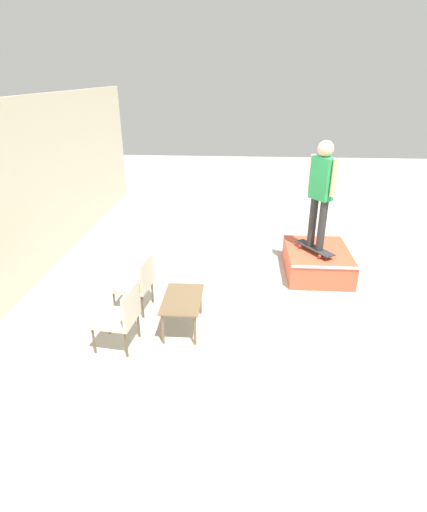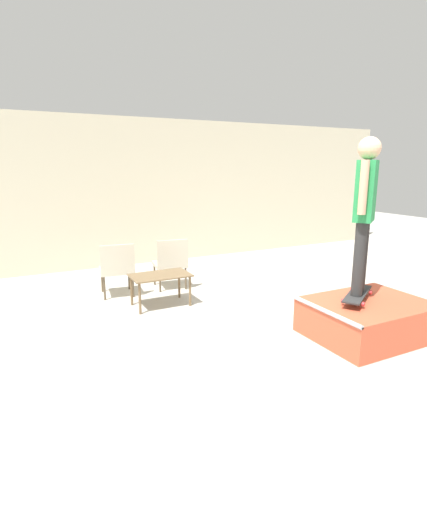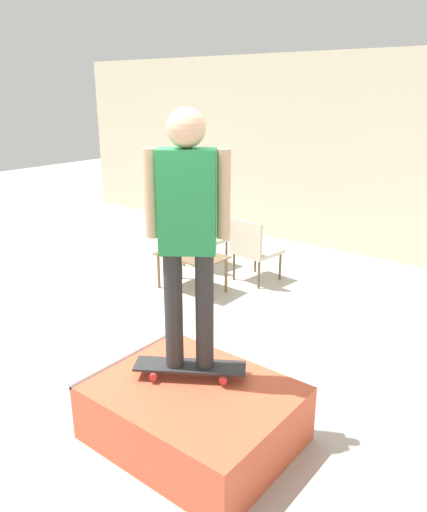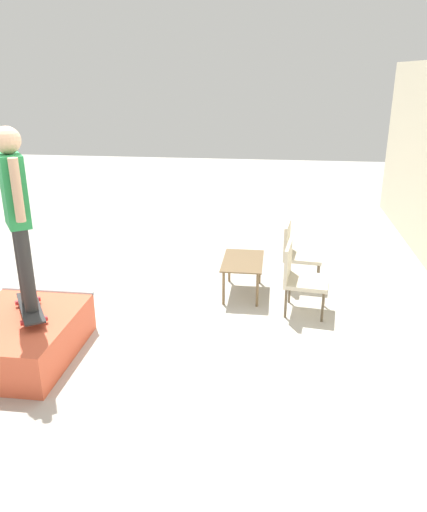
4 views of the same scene
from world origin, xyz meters
The scene contains 8 objects.
ground_plane centered at (0.00, 0.00, 0.00)m, with size 24.00×24.00×0.00m, color #B7B2A8.
house_wall_back centered at (0.00, 4.26, 1.50)m, with size 12.00×0.06×3.00m.
skate_ramp_box centered at (0.90, -0.65, 0.22)m, with size 1.42×1.10×0.46m.
skateboard_on_ramp centered at (0.79, -0.56, 0.52)m, with size 0.80×0.61×0.07m.
person_skater centered at (0.79, -0.56, 1.62)m, with size 0.48×0.38×1.83m.
coffee_table centered at (-0.99, 1.53, 0.41)m, with size 0.87×0.53×0.48m.
patio_chair_left centered at (-1.46, 2.25, 0.48)m, with size 0.58×0.58×0.87m.
patio_chair_right centered at (-0.55, 2.25, 0.48)m, with size 0.58×0.58×0.87m.
Camera 3 is at (2.93, -2.97, 2.47)m, focal length 35.00 mm.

